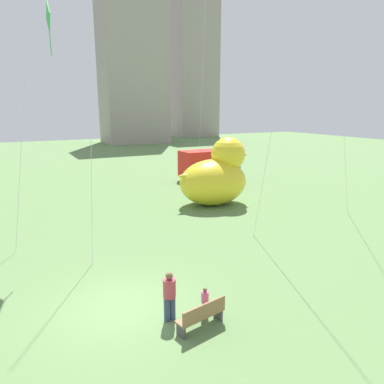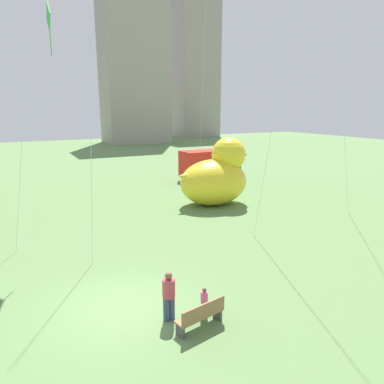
{
  "view_description": "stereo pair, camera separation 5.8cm",
  "coord_description": "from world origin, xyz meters",
  "px_view_note": "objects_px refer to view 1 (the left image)",
  "views": [
    {
      "loc": [
        -2.95,
        -11.12,
        6.73
      ],
      "look_at": [
        4.83,
        4.0,
        2.75
      ],
      "focal_mm": 33.74,
      "sensor_mm": 36.0,
      "label": 1
    },
    {
      "loc": [
        -2.9,
        -11.15,
        6.73
      ],
      "look_at": [
        4.83,
        4.0,
        2.75
      ],
      "focal_mm": 33.74,
      "sensor_mm": 36.0,
      "label": 2
    }
  ],
  "objects_px": {
    "kite_green": "(46,27)",
    "person_child": "(205,300)",
    "box_truck": "(208,165)",
    "park_bench": "(202,315)",
    "giant_inflatable_duck": "(216,176)",
    "person_adult": "(169,294)"
  },
  "relations": [
    {
      "from": "giant_inflatable_duck",
      "to": "person_adult",
      "type": "bearing_deg",
      "value": -126.64
    },
    {
      "from": "box_truck",
      "to": "park_bench",
      "type": "bearing_deg",
      "value": -120.16
    },
    {
      "from": "kite_green",
      "to": "person_child",
      "type": "bearing_deg",
      "value": -72.02
    },
    {
      "from": "park_bench",
      "to": "box_truck",
      "type": "bearing_deg",
      "value": 59.84
    },
    {
      "from": "person_adult",
      "to": "giant_inflatable_duck",
      "type": "bearing_deg",
      "value": 53.36
    },
    {
      "from": "box_truck",
      "to": "kite_green",
      "type": "bearing_deg",
      "value": -144.44
    },
    {
      "from": "park_bench",
      "to": "kite_green",
      "type": "relative_size",
      "value": 0.15
    },
    {
      "from": "giant_inflatable_duck",
      "to": "kite_green",
      "type": "relative_size",
      "value": 0.5
    },
    {
      "from": "giant_inflatable_duck",
      "to": "box_truck",
      "type": "bearing_deg",
      "value": 63.73
    },
    {
      "from": "box_truck",
      "to": "giant_inflatable_duck",
      "type": "bearing_deg",
      "value": -116.27
    },
    {
      "from": "person_adult",
      "to": "park_bench",
      "type": "bearing_deg",
      "value": -51.91
    },
    {
      "from": "person_adult",
      "to": "box_truck",
      "type": "height_order",
      "value": "box_truck"
    },
    {
      "from": "person_child",
      "to": "giant_inflatable_duck",
      "type": "height_order",
      "value": "giant_inflatable_duck"
    },
    {
      "from": "park_bench",
      "to": "box_truck",
      "type": "distance_m",
      "value": 23.87
    },
    {
      "from": "person_child",
      "to": "giant_inflatable_duck",
      "type": "xyz_separation_m",
      "value": [
        7.62,
        12.07,
        1.46
      ]
    },
    {
      "from": "park_bench",
      "to": "person_child",
      "type": "relative_size",
      "value": 1.73
    },
    {
      "from": "park_bench",
      "to": "person_adult",
      "type": "xyz_separation_m",
      "value": [
        -0.7,
        0.89,
        0.45
      ]
    },
    {
      "from": "giant_inflatable_duck",
      "to": "kite_green",
      "type": "bearing_deg",
      "value": -166.77
    },
    {
      "from": "person_child",
      "to": "person_adult",
      "type": "bearing_deg",
      "value": 165.55
    },
    {
      "from": "park_bench",
      "to": "person_child",
      "type": "distance_m",
      "value": 0.75
    },
    {
      "from": "giant_inflatable_duck",
      "to": "box_truck",
      "type": "distance_m",
      "value": 8.88
    },
    {
      "from": "person_adult",
      "to": "box_truck",
      "type": "distance_m",
      "value": 23.46
    }
  ]
}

